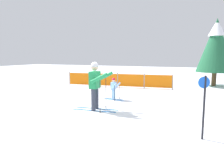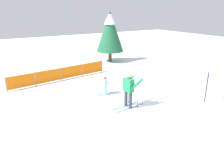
{
  "view_description": "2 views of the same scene",
  "coord_description": "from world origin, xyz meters",
  "px_view_note": "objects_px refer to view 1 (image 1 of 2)",
  "views": [
    {
      "loc": [
        3.74,
        -7.3,
        2.05
      ],
      "look_at": [
        0.12,
        1.13,
        0.82
      ],
      "focal_mm": 35.0,
      "sensor_mm": 36.0,
      "label": 1
    },
    {
      "loc": [
        -5.69,
        -8.02,
        4.52
      ],
      "look_at": [
        -0.36,
        0.64,
        1.0
      ],
      "focal_mm": 35.0,
      "sensor_mm": 36.0,
      "label": 2
    }
  ],
  "objects_px": {
    "skier_child": "(114,87)",
    "conifer_far": "(216,44)",
    "safety_fence": "(118,80)",
    "trail_marker": "(204,101)",
    "skier_adult": "(96,81)"
  },
  "relations": [
    {
      "from": "skier_child",
      "to": "conifer_far",
      "type": "height_order",
      "value": "conifer_far"
    },
    {
      "from": "safety_fence",
      "to": "trail_marker",
      "type": "bearing_deg",
      "value": -54.8
    },
    {
      "from": "safety_fence",
      "to": "trail_marker",
      "type": "xyz_separation_m",
      "value": [
        5.11,
        -7.24,
        0.5
      ]
    },
    {
      "from": "conifer_far",
      "to": "trail_marker",
      "type": "bearing_deg",
      "value": -92.99
    },
    {
      "from": "skier_adult",
      "to": "skier_child",
      "type": "bearing_deg",
      "value": 86.77
    },
    {
      "from": "skier_adult",
      "to": "skier_child",
      "type": "relative_size",
      "value": 1.77
    },
    {
      "from": "conifer_far",
      "to": "skier_child",
      "type": "bearing_deg",
      "value": -122.83
    },
    {
      "from": "skier_adult",
      "to": "trail_marker",
      "type": "height_order",
      "value": "skier_adult"
    },
    {
      "from": "conifer_far",
      "to": "safety_fence",
      "type": "bearing_deg",
      "value": -151.66
    },
    {
      "from": "safety_fence",
      "to": "conifer_far",
      "type": "height_order",
      "value": "conifer_far"
    },
    {
      "from": "conifer_far",
      "to": "trail_marker",
      "type": "relative_size",
      "value": 2.8
    },
    {
      "from": "skier_adult",
      "to": "trail_marker",
      "type": "relative_size",
      "value": 1.15
    },
    {
      "from": "skier_child",
      "to": "safety_fence",
      "type": "bearing_deg",
      "value": 116.29
    },
    {
      "from": "skier_child",
      "to": "trail_marker",
      "type": "relative_size",
      "value": 0.65
    },
    {
      "from": "trail_marker",
      "to": "skier_adult",
      "type": "bearing_deg",
      "value": 157.66
    }
  ]
}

